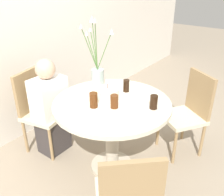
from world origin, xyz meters
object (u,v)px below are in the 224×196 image
Objects in this scene: flower_vase at (97,69)px; chair_left_flank at (189,110)px; drink_glass_2 at (94,100)px; drink_glass_1 at (126,86)px; drink_glass_0 at (154,102)px; birthday_cake at (108,94)px; drink_glass_3 at (114,101)px; person_woman at (51,111)px; side_plate at (95,118)px; chair_far_back at (38,107)px.

chair_left_flank is at bearing -56.15° from flower_vase.
drink_glass_1 is at bearing -6.08° from drink_glass_2.
drink_glass_1 is at bearing 68.92° from drink_glass_0.
birthday_cake is 0.17m from drink_glass_3.
chair_left_flank is 0.94m from birthday_cake.
flower_vase is (0.17, 0.26, 0.13)m from birthday_cake.
drink_glass_1 is at bearing -57.81° from person_woman.
person_woman is at bearing 78.39° from side_plate.
chair_left_flank is at bearing -37.63° from birthday_cake.
flower_vase is at bearing 103.81° from drink_glass_1.
chair_left_flank is 7.34× the size of drink_glass_0.
birthday_cake is 1.55× the size of drink_glass_2.
birthday_cake is 1.76× the size of drink_glass_3.
chair_left_flank is 7.51× the size of drink_glass_1.
side_plate is 0.25m from drink_glass_3.
drink_glass_1 is at bearing 17.04° from drink_glass_3.
flower_vase is 0.70m from drink_glass_0.
person_woman is at bearing -109.72° from chair_left_flank.
person_woman is at bearing 133.46° from flower_vase.
drink_glass_3 is at bearing -3.11° from side_plate.
person_woman is at bearing 96.37° from drink_glass_3.
person_woman reaches higher than birthday_cake.
drink_glass_1 is at bearing 8.82° from side_plate.
birthday_cake reaches higher than drink_glass_2.
birthday_cake reaches higher than drink_glass_0.
side_plate is at bearing -78.38° from chair_left_flank.
birthday_cake is at bearing -73.89° from person_woman.
birthday_cake is 0.44m from drink_glass_0.
drink_glass_0 is at bearing -34.09° from side_plate.
drink_glass_0 is (0.43, -0.29, 0.06)m from side_plate.
chair_far_back is at bearing -112.06° from chair_left_flank.
drink_glass_2 is 0.13× the size of person_woman.
drink_glass_2 is at bearing 179.11° from birthday_cake.
flower_vase is at bearing -113.01° from chair_left_flank.
drink_glass_2 is 1.13× the size of drink_glass_3.
drink_glass_2 is at bearing 43.60° from side_plate.
chair_far_back is at bearing 126.23° from flower_vase.
flower_vase is at bearing 35.54° from drink_glass_2.
chair_left_flank is 4.35× the size of birthday_cake.
chair_left_flank is 1.47m from person_woman.
birthday_cake reaches higher than drink_glass_1.
drink_glass_1 is (0.15, 0.38, -0.00)m from drink_glass_0.
chair_left_flank is 1.28× the size of flower_vase.
person_woman reaches higher than drink_glass_1.
chair_left_flank is 1.15m from side_plate.
flower_vase is at bearing 57.33° from drink_glass_3.
drink_glass_3 is at bearing -122.94° from birthday_cake.
chair_far_back is 0.16m from person_woman.
drink_glass_3 is at bearing 124.10° from drink_glass_0.
flower_vase is 0.67m from person_woman.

